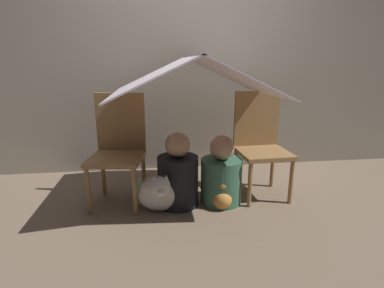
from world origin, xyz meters
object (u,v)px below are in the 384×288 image
object	(u,v)px
chair_left	(118,146)
chair_right	(260,141)
dog	(161,192)
person_front	(178,176)
person_second	(221,176)

from	to	relation	value
chair_left	chair_right	distance (m)	1.27
dog	chair_left	bearing A→B (deg)	141.74
person_front	dog	xyz separation A→B (m)	(-0.15, -0.11, -0.09)
person_second	dog	world-z (taller)	person_second
chair_left	person_second	distance (m)	0.93
person_second	chair_left	bearing A→B (deg)	169.98
chair_left	person_front	xyz separation A→B (m)	(0.50, -0.16, -0.24)
person_second	dog	bearing A→B (deg)	-167.48
chair_left	chair_right	bearing A→B (deg)	9.55
chair_left	person_second	xyz separation A→B (m)	(0.88, -0.15, -0.26)
person_front	dog	distance (m)	0.21
chair_right	dog	bearing A→B (deg)	-166.37
chair_right	person_front	distance (m)	0.82
chair_left	person_front	bearing A→B (deg)	-8.31
person_front	chair_left	bearing A→B (deg)	162.19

